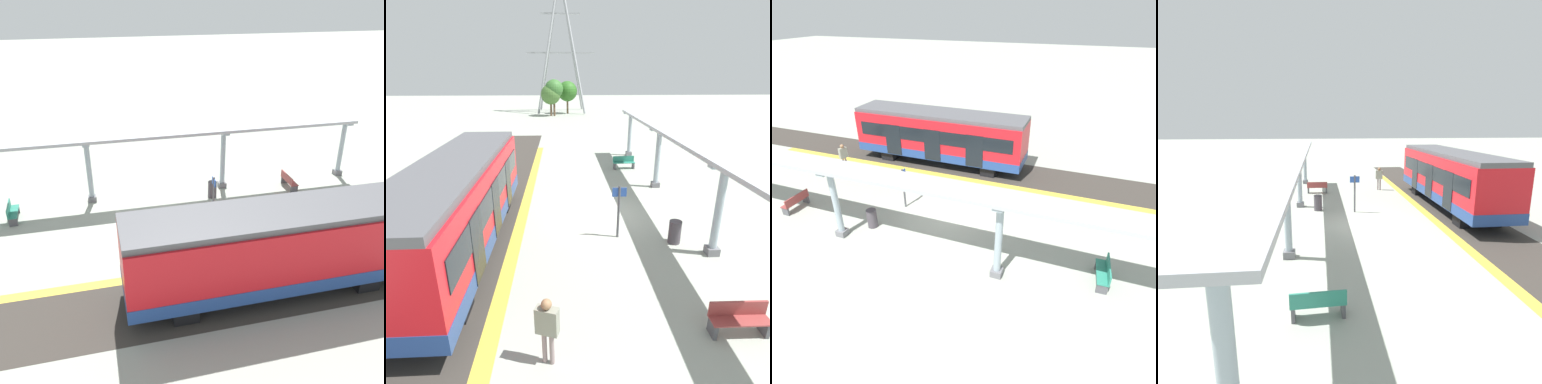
{
  "view_description": "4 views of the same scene",
  "coord_description": "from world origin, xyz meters",
  "views": [
    {
      "loc": [
        -17.15,
        3.07,
        10.48
      ],
      "look_at": [
        0.91,
        -1.39,
        1.23
      ],
      "focal_mm": 38.46,
      "sensor_mm": 36.0,
      "label": 1
    },
    {
      "loc": [
        -1.89,
        -13.73,
        6.26
      ],
      "look_at": [
        -1.27,
        -2.04,
        1.87
      ],
      "focal_mm": 29.6,
      "sensor_mm": 36.0,
      "label": 2
    },
    {
      "loc": [
        13.21,
        5.85,
        9.36
      ],
      "look_at": [
        0.66,
        1.1,
        1.76
      ],
      "focal_mm": 30.92,
      "sensor_mm": 36.0,
      "label": 3
    },
    {
      "loc": [
        2.32,
        14.79,
        5.13
      ],
      "look_at": [
        0.74,
        -0.95,
        1.54
      ],
      "focal_mm": 28.51,
      "sensor_mm": 36.0,
      "label": 4
    }
  ],
  "objects": [
    {
      "name": "ground_plane",
      "position": [
        0.0,
        0.0,
        0.0
      ],
      "size": [
        176.0,
        176.0,
        0.0
      ],
      "primitive_type": "plane",
      "color": "#989E91"
    },
    {
      "name": "tactile_edge_strip",
      "position": [
        -3.78,
        0.0,
        0.0
      ],
      "size": [
        0.48,
        29.03,
        0.01
      ],
      "primitive_type": "cube",
      "color": "gold",
      "rests_on": "ground"
    },
    {
      "name": "trackbed",
      "position": [
        -5.62,
        0.0,
        0.0
      ],
      "size": [
        3.2,
        41.03,
        0.01
      ],
      "primitive_type": "cube",
      "color": "#38332D",
      "rests_on": "ground"
    },
    {
      "name": "train_near_carriage",
      "position": [
        -5.61,
        -2.92,
        1.83
      ],
      "size": [
        2.65,
        11.22,
        3.48
      ],
      "color": "red",
      "rests_on": "ground"
    },
    {
      "name": "canopy_pillar_second",
      "position": [
        3.57,
        -3.85,
        1.74
      ],
      "size": [
        1.1,
        0.44,
        3.43
      ],
      "color": "slate",
      "rests_on": "ground"
    },
    {
      "name": "canopy_pillar_third",
      "position": [
        3.57,
        3.58,
        1.74
      ],
      "size": [
        1.1,
        0.44,
        3.43
      ],
      "color": "slate",
      "rests_on": "ground"
    },
    {
      "name": "canopy_pillar_fourth",
      "position": [
        3.57,
        11.33,
        1.74
      ],
      "size": [
        1.1,
        0.44,
        3.43
      ],
      "color": "slate",
      "rests_on": "ground"
    },
    {
      "name": "canopy_beam",
      "position": [
        3.57,
        -0.04,
        3.51
      ],
      "size": [
        1.2,
        23.54,
        0.16
      ],
      "primitive_type": "cube",
      "color": "#A8AAB2",
      "rests_on": "canopy_pillar_nearest"
    },
    {
      "name": "bench_near_end",
      "position": [
        2.53,
        -7.56,
        0.44
      ],
      "size": [
        1.51,
        0.47,
        0.86
      ],
      "color": "brown",
      "rests_on": "ground"
    },
    {
      "name": "bench_mid_platform",
      "position": [
        2.43,
        7.53,
        0.44
      ],
      "size": [
        1.52,
        0.52,
        0.86
      ],
      "color": "#297D68",
      "rests_on": "ground"
    },
    {
      "name": "trash_bin",
      "position": [
        2.47,
        -2.93,
        0.46
      ],
      "size": [
        0.48,
        0.48,
        0.92
      ],
      "primitive_type": "cylinder",
      "color": "#464046",
      "rests_on": "ground"
    },
    {
      "name": "platform_info_sign",
      "position": [
        0.32,
        -2.35,
        1.33
      ],
      "size": [
        0.56,
        0.1,
        2.2
      ],
      "color": "#4C4C51",
      "rests_on": "ground"
    },
    {
      "name": "passenger_waiting_near_edge",
      "position": [
        -2.27,
        -8.23,
        1.1
      ],
      "size": [
        0.56,
        0.38,
        1.76
      ],
      "color": "gray",
      "rests_on": "ground"
    },
    {
      "name": "electricity_pylon",
      "position": [
        -1.77,
        42.97,
        10.62
      ],
      "size": [
        11.2,
        7.94,
        20.92
      ],
      "color": "#93969B",
      "rests_on": "ground"
    },
    {
      "name": "tree_left_background",
      "position": [
        -3.43,
        37.32,
        3.25
      ],
      "size": [
        3.05,
        3.05,
        4.79
      ],
      "color": "brown",
      "rests_on": "ground"
    },
    {
      "name": "tree_right_background",
      "position": [
        -0.8,
        40.38,
        3.54
      ],
      "size": [
        3.2,
        3.2,
        5.15
      ],
      "color": "brown",
      "rests_on": "ground"
    },
    {
      "name": "tree_centre_background",
      "position": [
        -2.92,
        37.33,
        4.03
      ],
      "size": [
        2.82,
        2.82,
        5.47
      ],
      "color": "brown",
      "rests_on": "ground"
    }
  ]
}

